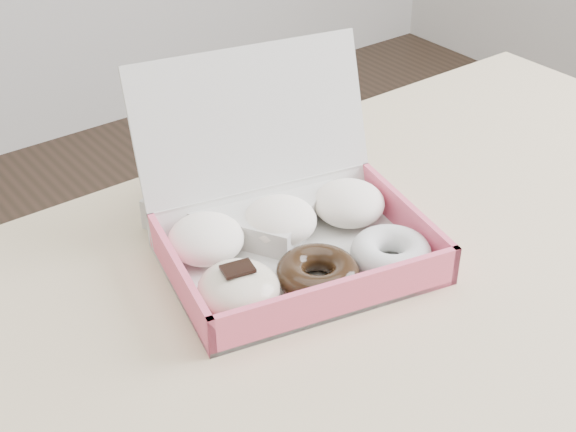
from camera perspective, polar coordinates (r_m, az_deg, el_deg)
table at (r=0.98m, az=9.87°, el=-7.77°), size 1.20×0.80×0.75m
donut_box at (r=0.93m, az=0.09°, el=-1.21°), size 0.35×0.33×0.21m
newspapers at (r=1.05m, az=-2.29°, el=2.26°), size 0.31×0.29×0.04m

